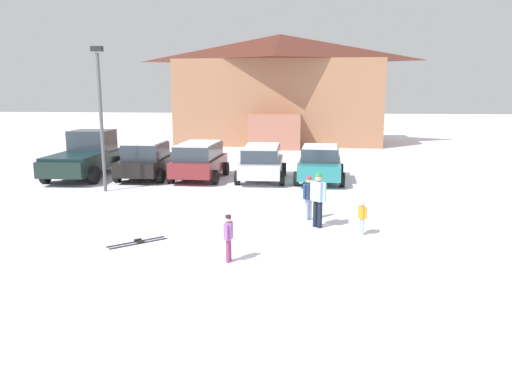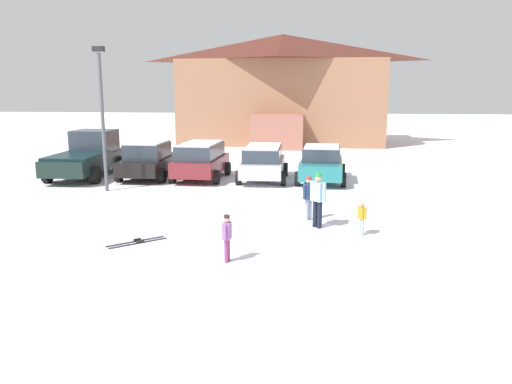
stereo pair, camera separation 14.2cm
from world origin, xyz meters
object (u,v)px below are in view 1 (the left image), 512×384
Objects in this scene: parked_teal_hatchback at (320,163)px; skier_adult_in_blue_parka at (318,197)px; parked_silver_wagon at (262,162)px; skier_teen_in_navy_coat at (309,196)px; parked_maroon_van at (199,160)px; pickup_truck at (86,156)px; lamp_post at (101,112)px; skier_child_in_orange_jacket at (362,216)px; ski_lodge at (280,89)px; skier_child_in_purple_jacket at (228,236)px; parked_black_sedan at (147,160)px; pair_of_skis at (138,242)px.

parked_teal_hatchback is 2.57× the size of skier_adult_in_blue_parka.
parked_silver_wagon reaches higher than skier_teen_in_navy_coat.
pickup_truck is (-5.56, 0.21, 0.08)m from parked_maroon_van.
lamp_post is at bearing -55.78° from pickup_truck.
skier_child_in_orange_jacket is at bearing -52.21° from parked_maroon_van.
parked_silver_wagon is at bearing 107.09° from skier_teen_in_navy_coat.
ski_lodge is 28.67m from skier_child_in_purple_jacket.
parked_silver_wagon reaches higher than skier_child_in_orange_jacket.
ski_lodge is 17.58m from parked_silver_wagon.
skier_teen_in_navy_coat is 2.18m from skier_child_in_orange_jacket.
skier_adult_in_blue_parka is at bearing -84.00° from ski_lodge.
parked_maroon_van is 0.71× the size of lamp_post.
skier_child_in_purple_jacket is (3.15, -11.15, -0.26)m from parked_maroon_van.
pickup_truck is 14.94m from skier_child_in_orange_jacket.
parked_maroon_van reaches higher than skier_child_in_orange_jacket.
skier_child_in_orange_jacket is (3.44, 2.66, -0.10)m from skier_child_in_purple_jacket.
parked_silver_wagon is at bearing 179.25° from parked_teal_hatchback.
skier_teen_in_navy_coat is (5.06, -6.96, -0.12)m from parked_maroon_van.
skier_child_in_purple_jacket is at bearing -51.24° from lamp_post.
parked_black_sedan is at bearing 77.22° from lamp_post.
parked_teal_hatchback reaches higher than pair_of_skis.
parked_maroon_van is 0.95× the size of parked_teal_hatchback.
parked_teal_hatchback is (2.86, -17.30, -3.35)m from ski_lodge.
parked_black_sedan is at bearing 137.07° from skier_teen_in_navy_coat.
skier_child_in_purple_jacket is 4.00m from skier_adult_in_blue_parka.
parked_maroon_van is 8.60m from skier_teen_in_navy_coat.
parked_teal_hatchback is at bearing -0.75° from parked_silver_wagon.
pair_of_skis is (-4.89, -2.10, -0.92)m from skier_adult_in_blue_parka.
skier_child_in_orange_jacket is (3.68, -8.52, -0.31)m from parked_silver_wagon.
skier_child_in_purple_jacket reaches higher than skier_child_in_orange_jacket.
parked_teal_hatchback is 11.12m from pickup_truck.
parked_black_sedan is 10.34m from skier_teen_in_navy_coat.
skier_child_in_purple_jacket is 3.04m from pair_of_skis.
pickup_truck reaches higher than pair_of_skis.
parked_maroon_van is at bearing 124.32° from skier_adult_in_blue_parka.
ski_lodge is 9.51× the size of skier_adult_in_blue_parka.
skier_adult_in_blue_parka is (-0.22, -7.81, 0.11)m from parked_teal_hatchback.
parked_teal_hatchback is at bearing 88.36° from skier_adult_in_blue_parka.
lamp_post is (-8.81, -3.18, 2.40)m from parked_teal_hatchback.
parked_silver_wagon is (5.42, -0.05, 0.01)m from parked_black_sedan.
ski_lodge is at bearing 96.00° from skier_adult_in_blue_parka.
ski_lodge is 17.80m from parked_maroon_van.
parked_silver_wagon is 2.87× the size of pair_of_skis.
parked_silver_wagon is at bearing -89.30° from ski_lodge.
parked_silver_wagon is 10.28m from pair_of_skis.
parked_maroon_van reaches higher than skier_teen_in_navy_coat.
skier_child_in_orange_jacket is (12.14, -8.70, -0.44)m from pickup_truck.
skier_child_in_orange_jacket is at bearing -66.66° from parked_silver_wagon.
parked_silver_wagon is 7.31m from skier_teen_in_navy_coat.
skier_adult_in_blue_parka reaches higher than skier_child_in_orange_jacket.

